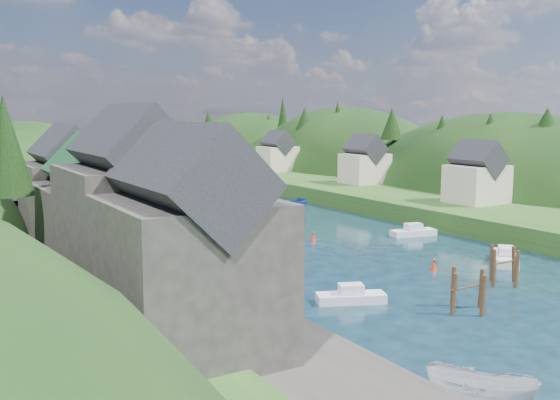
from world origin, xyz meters
TOP-DOWN VIEW (x-y plane):
  - ground at (0.00, 50.00)m, footprint 600.00×600.00m
  - hillside_right at (45.00, 75.00)m, footprint 36.00×245.56m
  - far_hills at (1.22, 174.01)m, footprint 103.00×68.00m
  - hill_trees at (1.20, 64.78)m, footprint 91.15×149.29m
  - quay_left at (-24.00, 20.00)m, footprint 12.00×110.00m
  - terrace_left_grass at (-31.00, 20.00)m, footprint 12.00×110.00m
  - quayside_buildings at (-26.00, 6.39)m, footprint 8.00×35.84m
  - boat_sheds at (-26.00, 39.00)m, footprint 7.00×21.00m
  - terrace_right at (25.00, 40.00)m, footprint 16.00×120.00m
  - right_bank_cottages at (28.00, 48.33)m, footprint 9.00×59.24m
  - piling_cluster_near at (-3.73, -4.41)m, footprint 3.38×3.13m
  - piling_cluster_far at (4.41, -1.00)m, footprint 3.04×2.85m
  - channel_buoy_near at (2.74, 5.38)m, footprint 0.70×0.70m
  - channel_buoy_far at (0.75, 22.04)m, footprint 0.70×0.70m
  - moored_boats at (-1.18, 18.88)m, footprint 32.38×94.71m

SIDE VIEW (x-z plane):
  - far_hills at x=1.22m, z-range -32.80..11.20m
  - hillside_right at x=45.00m, z-range -31.41..16.59m
  - ground at x=0.00m, z-range 0.00..0.00m
  - channel_buoy_near at x=2.74m, z-range -0.07..1.03m
  - channel_buoy_far at x=0.75m, z-range -0.07..1.03m
  - moored_boats at x=-1.18m, z-range -0.51..1.76m
  - quay_left at x=-24.00m, z-range 0.00..2.00m
  - terrace_right at x=25.00m, z-range 0.00..2.40m
  - piling_cluster_near at x=-3.73m, z-range -0.57..3.02m
  - terrace_left_grass at x=-31.00m, z-range 0.00..2.50m
  - piling_cluster_far at x=4.41m, z-range -0.57..3.17m
  - boat_sheds at x=-26.00m, z-range 1.52..9.02m
  - right_bank_cottages at x=28.00m, z-range 1.64..10.05m
  - quayside_buildings at x=-26.00m, z-range 0.64..13.54m
  - hill_trees at x=1.20m, z-range 4.70..17.46m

